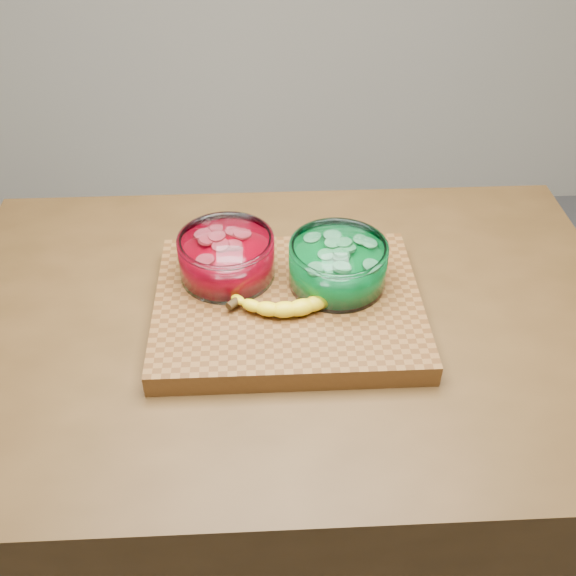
{
  "coord_description": "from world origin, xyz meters",
  "views": [
    {
      "loc": [
        -0.04,
        -0.82,
        1.65
      ],
      "look_at": [
        0.0,
        0.0,
        0.96
      ],
      "focal_mm": 40.0,
      "sensor_mm": 36.0,
      "label": 1
    }
  ],
  "objects": [
    {
      "name": "ground",
      "position": [
        0.0,
        0.0,
        0.0
      ],
      "size": [
        3.5,
        3.5,
        0.0
      ],
      "primitive_type": "plane",
      "color": "#5B5B5F",
      "rests_on": "ground"
    },
    {
      "name": "counter",
      "position": [
        0.0,
        0.0,
        0.45
      ],
      "size": [
        1.2,
        0.8,
        0.9
      ],
      "primitive_type": "cube",
      "color": "#4B3216",
      "rests_on": "ground"
    },
    {
      "name": "cutting_board",
      "position": [
        0.0,
        0.0,
        0.92
      ],
      "size": [
        0.45,
        0.35,
        0.04
      ],
      "primitive_type": "cube",
      "color": "brown",
      "rests_on": "counter"
    },
    {
      "name": "bowl_red",
      "position": [
        -0.1,
        0.07,
        0.98
      ],
      "size": [
        0.17,
        0.17,
        0.08
      ],
      "color": "white",
      "rests_on": "cutting_board"
    },
    {
      "name": "bowl_green",
      "position": [
        0.09,
        0.04,
        0.98
      ],
      "size": [
        0.17,
        0.17,
        0.08
      ],
      "color": "white",
      "rests_on": "cutting_board"
    },
    {
      "name": "banana",
      "position": [
        0.01,
        -0.01,
        0.96
      ],
      "size": [
        0.23,
        0.13,
        0.03
      ],
      "primitive_type": null,
      "color": "yellow",
      "rests_on": "cutting_board"
    }
  ]
}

